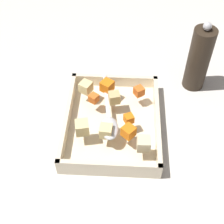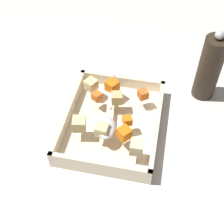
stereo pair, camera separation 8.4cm
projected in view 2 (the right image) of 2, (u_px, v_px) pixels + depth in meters
The scene contains 14 objects.
ground_plane at pixel (108, 124), 0.89m from camera, with size 4.00×4.00×0.00m, color beige.
baking_dish at pixel (112, 123), 0.88m from camera, with size 0.32×0.26×0.05m.
carrot_chunk_near_right at pixel (112, 86), 0.90m from camera, with size 0.03×0.03×0.03m, color orange.
carrot_chunk_under_handle at pixel (127, 120), 0.82m from camera, with size 0.02×0.02×0.02m, color orange.
carrot_chunk_front_center at pixel (143, 94), 0.88m from camera, with size 0.02×0.02×0.02m, color orange.
carrot_chunk_mid_right at pixel (124, 133), 0.79m from camera, with size 0.03×0.03×0.03m, color orange.
carrot_chunk_corner_nw at pixel (97, 96), 0.88m from camera, with size 0.02×0.02×0.02m, color orange.
potato_chunk_center at pixel (79, 124), 0.81m from camera, with size 0.03×0.03×0.03m, color #E0CC89.
potato_chunk_mid_left at pixel (137, 147), 0.76m from camera, with size 0.03×0.03×0.03m, color beige.
potato_chunk_corner_se at pixel (103, 130), 0.80m from camera, with size 0.03×0.03×0.03m, color #E0CC89.
potato_chunk_back_center at pixel (117, 98), 0.87m from camera, with size 0.03×0.03×0.03m, color tan.
potato_chunk_heap_top at pixel (91, 85), 0.90m from camera, with size 0.03×0.03×0.03m, color #E0CC89.
serving_spoon at pixel (107, 124), 0.82m from camera, with size 0.25×0.06×0.02m.
pepper_mill at pixel (209, 68), 0.90m from camera, with size 0.07×0.07×0.23m.
Camera 2 is at (-0.55, -0.12, 0.70)m, focal length 50.71 mm.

